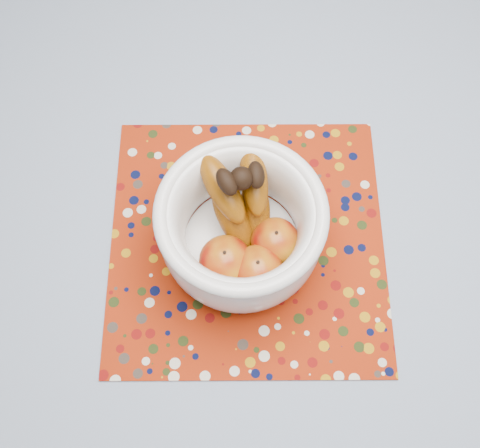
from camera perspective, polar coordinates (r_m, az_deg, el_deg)
The scene contains 4 objects.
table at distance 1.04m, azimuth 4.43°, elevation 4.19°, with size 1.20×1.20×0.75m.
tablecloth at distance 0.97m, azimuth 4.78°, elevation 6.37°, with size 1.32×1.32×0.01m, color slate.
placemat at distance 0.90m, azimuth 0.74°, elevation -1.71°, with size 0.43×0.43×0.00m, color maroon.
fruit_bowl at distance 0.81m, azimuth 0.30°, elevation -0.01°, with size 0.24×0.24×0.18m.
Camera 1 is at (-0.22, -0.42, 1.60)m, focal length 42.00 mm.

